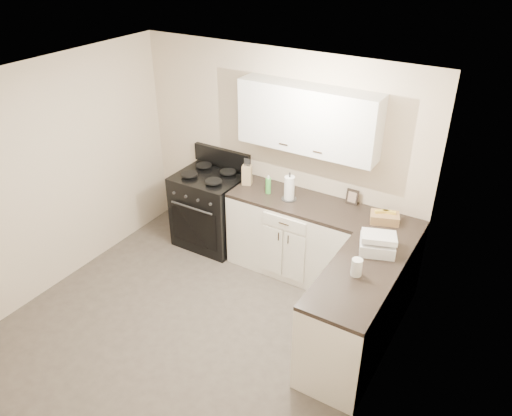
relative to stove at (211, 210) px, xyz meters
The scene contains 21 objects.
floor 1.73m from the stove, 62.22° to the right, with size 3.60×3.60×0.00m, color #473F38.
ceiling 2.63m from the stove, 62.22° to the right, with size 3.60×3.60×0.00m, color white.
wall_back 1.15m from the stove, 22.70° to the left, with size 3.60×3.60×0.00m, color beige.
wall_right 3.07m from the stove, 29.79° to the right, with size 3.60×3.60×0.00m, color beige.
wall_left 1.96m from the stove, 124.74° to the right, with size 3.60×3.60×0.00m, color beige.
wall_front 3.46m from the stove, 76.65° to the right, with size 3.60×3.60×0.00m, color beige.
base_cabinets_back 1.20m from the stove, ahead, with size 1.55×0.60×0.90m, color white.
base_cabinets_right 2.36m from the stove, 15.35° to the right, with size 0.60×1.90×0.90m, color white.
countertop_back 1.29m from the stove, ahead, with size 1.55×0.60×0.04m, color black.
countertop_right 2.41m from the stove, 15.35° to the right, with size 0.60×1.90×0.04m, color black.
upper_cabinets 1.84m from the stove, ahead, with size 1.55×0.30×0.70m, color silver.
stove is the anchor object (origin of this frame).
knife_block 0.79m from the stove, ahead, with size 0.11×0.10×0.24m, color tan.
paper_towel 1.27m from the stove, ahead, with size 0.11×0.11×0.28m, color white.
soap_bottle 1.01m from the stove, ahead, with size 0.06×0.06×0.18m, color green.
picture_frame 1.85m from the stove, ahead, with size 0.14×0.02×0.17m, color black.
wicker_basket 2.24m from the stove, ahead, with size 0.29×0.19×0.10m, color #AA7F50.
countertop_grill 2.39m from the stove, 11.58° to the right, with size 0.32×0.30×0.12m, color white.
glass_jar 2.50m from the stove, 22.19° to the right, with size 0.10×0.10×0.16m, color silver.
oven_mitt_near 2.27m from the stove, 30.37° to the right, with size 0.02×0.17×0.29m, color black.
oven_mitt_far 2.13m from the stove, 23.44° to the right, with size 0.02×0.17×0.29m, color black.
Camera 1 is at (2.54, -2.89, 3.63)m, focal length 35.00 mm.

